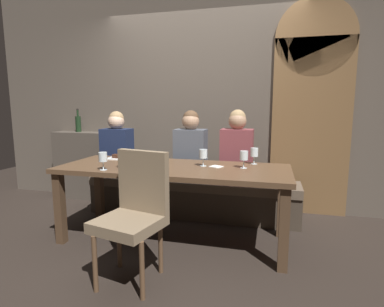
{
  "coord_description": "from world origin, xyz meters",
  "views": [
    {
      "loc": [
        0.91,
        -2.78,
        1.32
      ],
      "look_at": [
        0.13,
        0.21,
        0.84
      ],
      "focal_mm": 28.91,
      "sensor_mm": 36.0,
      "label": 1
    }
  ],
  "objects_px": {
    "diner_redhead": "(117,145)",
    "fork_on_table": "(127,159)",
    "wine_glass_near_left": "(254,153)",
    "wine_glass_center_back": "(203,155)",
    "wine_bottle_dark_red": "(78,123)",
    "wine_glass_far_right": "(122,156)",
    "wine_glass_near_right": "(103,158)",
    "wine_glass_end_right": "(244,156)",
    "banquette_bench": "(192,197)",
    "dining_table": "(173,175)",
    "diner_bearded": "(191,147)",
    "chair_near_side": "(135,208)",
    "diner_far_end": "(237,148)",
    "dessert_plate": "(116,157)"
  },
  "relations": [
    {
      "from": "diner_bearded",
      "to": "diner_far_end",
      "type": "height_order",
      "value": "diner_far_end"
    },
    {
      "from": "diner_redhead",
      "to": "diner_far_end",
      "type": "bearing_deg",
      "value": -0.15
    },
    {
      "from": "wine_bottle_dark_red",
      "to": "wine_glass_far_right",
      "type": "distance_m",
      "value": 1.84
    },
    {
      "from": "wine_bottle_dark_red",
      "to": "diner_bearded",
      "type": "bearing_deg",
      "value": -12.24
    },
    {
      "from": "diner_bearded",
      "to": "wine_glass_center_back",
      "type": "height_order",
      "value": "diner_bearded"
    },
    {
      "from": "diner_far_end",
      "to": "wine_bottle_dark_red",
      "type": "relative_size",
      "value": 2.54
    },
    {
      "from": "diner_far_end",
      "to": "diner_bearded",
      "type": "bearing_deg",
      "value": -176.41
    },
    {
      "from": "wine_glass_far_right",
      "to": "wine_glass_near_left",
      "type": "bearing_deg",
      "value": 23.82
    },
    {
      "from": "dining_table",
      "to": "diner_bearded",
      "type": "relative_size",
      "value": 2.69
    },
    {
      "from": "wine_bottle_dark_red",
      "to": "wine_glass_near_right",
      "type": "relative_size",
      "value": 1.99
    },
    {
      "from": "diner_bearded",
      "to": "fork_on_table",
      "type": "bearing_deg",
      "value": -145.03
    },
    {
      "from": "banquette_bench",
      "to": "dessert_plate",
      "type": "relative_size",
      "value": 13.16
    },
    {
      "from": "chair_near_side",
      "to": "wine_glass_far_right",
      "type": "relative_size",
      "value": 5.98
    },
    {
      "from": "dining_table",
      "to": "wine_glass_near_left",
      "type": "distance_m",
      "value": 0.83
    },
    {
      "from": "wine_glass_center_back",
      "to": "wine_glass_near_left",
      "type": "bearing_deg",
      "value": 25.84
    },
    {
      "from": "dining_table",
      "to": "banquette_bench",
      "type": "height_order",
      "value": "dining_table"
    },
    {
      "from": "diner_far_end",
      "to": "fork_on_table",
      "type": "relative_size",
      "value": 4.87
    },
    {
      "from": "banquette_bench",
      "to": "wine_glass_far_right",
      "type": "bearing_deg",
      "value": -115.68
    },
    {
      "from": "diner_redhead",
      "to": "banquette_bench",
      "type": "bearing_deg",
      "value": -0.81
    },
    {
      "from": "banquette_bench",
      "to": "wine_bottle_dark_red",
      "type": "relative_size",
      "value": 7.67
    },
    {
      "from": "banquette_bench",
      "to": "diner_bearded",
      "type": "bearing_deg",
      "value": -105.03
    },
    {
      "from": "banquette_bench",
      "to": "diner_redhead",
      "type": "relative_size",
      "value": 3.12
    },
    {
      "from": "wine_glass_near_left",
      "to": "wine_glass_end_right",
      "type": "xyz_separation_m",
      "value": [
        -0.08,
        -0.23,
        0.0
      ]
    },
    {
      "from": "banquette_bench",
      "to": "wine_bottle_dark_red",
      "type": "distance_m",
      "value": 1.98
    },
    {
      "from": "chair_near_side",
      "to": "wine_bottle_dark_red",
      "type": "relative_size",
      "value": 3.01
    },
    {
      "from": "wine_glass_near_right",
      "to": "wine_bottle_dark_red",
      "type": "bearing_deg",
      "value": 130.9
    },
    {
      "from": "fork_on_table",
      "to": "wine_glass_far_right",
      "type": "bearing_deg",
      "value": -52.25
    },
    {
      "from": "wine_glass_near_right",
      "to": "wine_glass_far_right",
      "type": "relative_size",
      "value": 1.0
    },
    {
      "from": "wine_glass_far_right",
      "to": "wine_glass_center_back",
      "type": "distance_m",
      "value": 0.77
    },
    {
      "from": "banquette_bench",
      "to": "chair_near_side",
      "type": "distance_m",
      "value": 1.46
    },
    {
      "from": "wine_bottle_dark_red",
      "to": "wine_glass_near_left",
      "type": "relative_size",
      "value": 1.99
    },
    {
      "from": "wine_glass_end_right",
      "to": "wine_glass_near_right",
      "type": "bearing_deg",
      "value": -161.85
    },
    {
      "from": "dining_table",
      "to": "chair_near_side",
      "type": "bearing_deg",
      "value": -95.65
    },
    {
      "from": "wine_glass_far_right",
      "to": "wine_glass_end_right",
      "type": "height_order",
      "value": "same"
    },
    {
      "from": "wine_glass_near_right",
      "to": "fork_on_table",
      "type": "relative_size",
      "value": 0.96
    },
    {
      "from": "wine_glass_near_left",
      "to": "wine_glass_center_back",
      "type": "distance_m",
      "value": 0.52
    },
    {
      "from": "diner_far_end",
      "to": "wine_glass_end_right",
      "type": "xyz_separation_m",
      "value": [
        0.14,
        -0.63,
        0.01
      ]
    },
    {
      "from": "dessert_plate",
      "to": "fork_on_table",
      "type": "relative_size",
      "value": 1.12
    },
    {
      "from": "wine_bottle_dark_red",
      "to": "dessert_plate",
      "type": "relative_size",
      "value": 1.72
    },
    {
      "from": "diner_redhead",
      "to": "fork_on_table",
      "type": "bearing_deg",
      "value": -51.52
    },
    {
      "from": "wine_glass_far_right",
      "to": "dessert_plate",
      "type": "relative_size",
      "value": 0.86
    },
    {
      "from": "wine_glass_near_right",
      "to": "wine_glass_end_right",
      "type": "relative_size",
      "value": 1.0
    },
    {
      "from": "wine_glass_center_back",
      "to": "diner_redhead",
      "type": "bearing_deg",
      "value": 153.5
    },
    {
      "from": "dining_table",
      "to": "wine_glass_center_back",
      "type": "bearing_deg",
      "value": 18.18
    },
    {
      "from": "banquette_bench",
      "to": "wine_glass_near_left",
      "type": "relative_size",
      "value": 15.24
    },
    {
      "from": "diner_redhead",
      "to": "dessert_plate",
      "type": "bearing_deg",
      "value": -63.36
    },
    {
      "from": "chair_near_side",
      "to": "diner_far_end",
      "type": "distance_m",
      "value": 1.58
    },
    {
      "from": "banquette_bench",
      "to": "wine_bottle_dark_red",
      "type": "xyz_separation_m",
      "value": [
        -1.75,
        0.36,
        0.84
      ]
    },
    {
      "from": "dining_table",
      "to": "wine_glass_near_right",
      "type": "xyz_separation_m",
      "value": [
        -0.56,
        -0.32,
        0.2
      ]
    },
    {
      "from": "diner_redhead",
      "to": "fork_on_table",
      "type": "distance_m",
      "value": 0.59
    }
  ]
}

